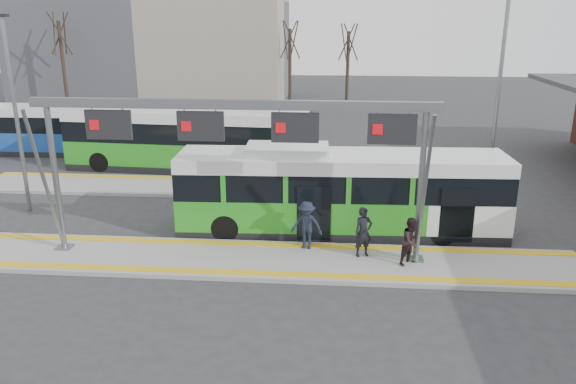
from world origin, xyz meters
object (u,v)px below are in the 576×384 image
gantry (237,133)px  hero_bus (340,193)px  passenger_a (363,232)px  passenger_c (307,225)px  passenger_b (411,241)px

gantry → hero_bus: gantry is taller
passenger_a → passenger_c: 1.96m
gantry → passenger_a: 5.28m
gantry → passenger_a: size_ratio=7.65×
passenger_b → passenger_c: (-3.41, 1.01, 0.06)m
gantry → hero_bus: (3.35, 2.78, -2.79)m
hero_bus → passenger_a: bearing=-75.3°
passenger_b → hero_bus: bearing=84.7°
gantry → passenger_b: bearing=-3.0°
gantry → passenger_c: gantry is taller
passenger_a → passenger_b: size_ratio=1.08×
passenger_a → passenger_c: (-1.90, 0.49, -0.00)m
hero_bus → gantry: bearing=-142.3°
passenger_c → passenger_a: bearing=-4.2°
passenger_a → passenger_c: bearing=144.1°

